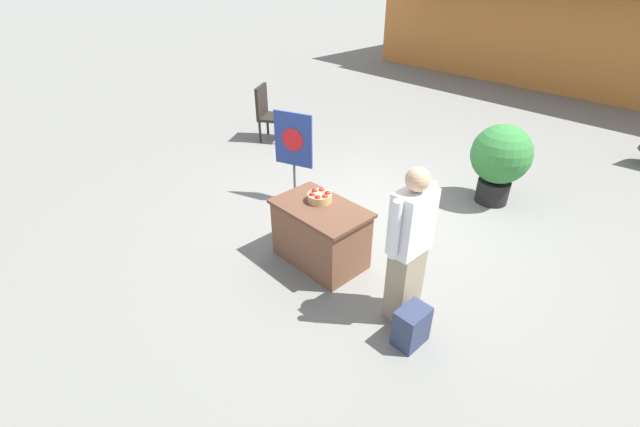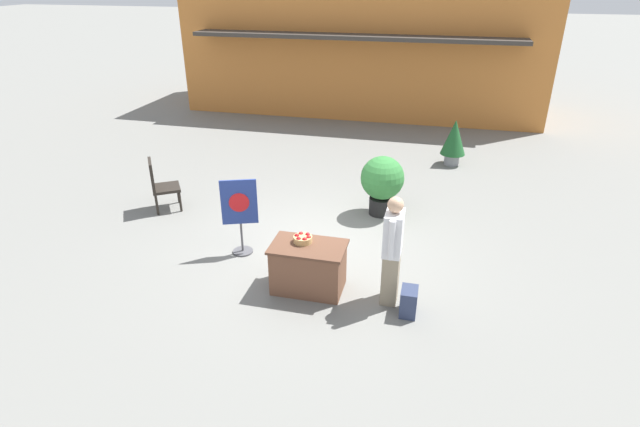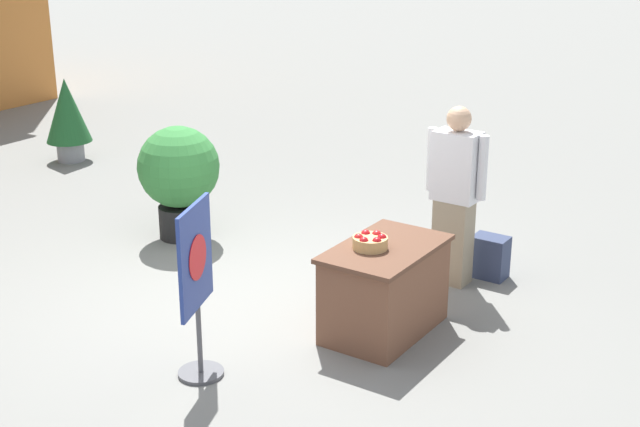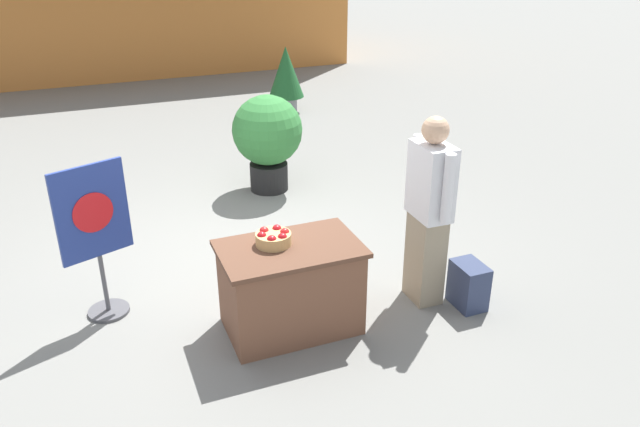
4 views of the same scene
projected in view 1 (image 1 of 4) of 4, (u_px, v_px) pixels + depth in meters
The scene contains 9 objects.
ground_plane at pixel (375, 215), 6.38m from camera, with size 120.00×120.00×0.00m, color slate.
storefront_building at pixel (602, 0), 12.00m from camera, with size 12.03×5.11×4.42m.
display_table at pixel (321, 234), 5.25m from camera, with size 1.15×0.72×0.78m.
apple_basket at pixel (320, 197), 5.14m from camera, with size 0.29×0.29×0.13m.
person_visitor at pixel (409, 246), 4.19m from camera, with size 0.27×0.61×1.73m.
backpack at pixel (411, 326), 4.20m from camera, with size 0.24×0.34×0.42m.
poster_board at pixel (294, 153), 6.42m from camera, with size 0.59×0.36×1.40m.
patio_chair at pixel (268, 111), 8.70m from camera, with size 0.76×0.76×1.10m.
potted_plant_far_right at pixel (500, 158), 6.36m from camera, with size 0.88×0.88×1.24m.
Camera 1 is at (3.38, -4.34, 3.34)m, focal length 24.00 mm.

